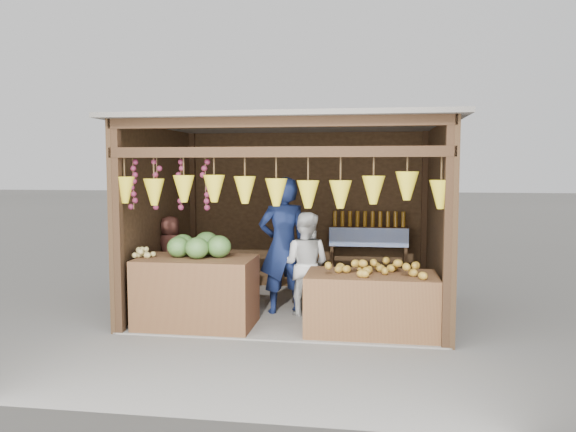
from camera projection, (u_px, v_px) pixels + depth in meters
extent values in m
plane|color=#514F49|center=(293.00, 310.00, 8.00)|extent=(80.00, 80.00, 0.00)
cube|color=slate|center=(293.00, 309.00, 8.00)|extent=(4.00, 3.00, 0.02)
cube|color=black|center=(306.00, 211.00, 9.37)|extent=(4.00, 0.06, 2.60)
cube|color=black|center=(158.00, 217.00, 8.19)|extent=(0.06, 3.00, 2.60)
cube|color=black|center=(439.00, 221.00, 7.60)|extent=(0.06, 3.00, 2.60)
cube|color=#605B54|center=(293.00, 124.00, 7.78)|extent=(4.30, 3.30, 0.06)
cube|color=black|center=(117.00, 228.00, 6.76)|extent=(0.11, 0.11, 2.60)
cube|color=black|center=(449.00, 233.00, 6.19)|extent=(0.11, 0.11, 2.60)
cube|color=black|center=(193.00, 210.00, 9.60)|extent=(0.11, 0.11, 2.60)
cube|color=black|center=(425.00, 213.00, 9.02)|extent=(0.11, 0.11, 2.60)
cube|color=black|center=(276.00, 152.00, 6.40)|extent=(4.00, 0.12, 0.12)
cube|color=black|center=(275.00, 122.00, 6.37)|extent=(4.00, 0.12, 0.12)
cube|color=#382314|center=(369.00, 228.00, 9.04)|extent=(1.25, 0.30, 0.05)
cube|color=#382314|center=(332.00, 259.00, 9.17)|extent=(0.05, 0.28, 1.05)
cube|color=#382314|center=(405.00, 261.00, 9.00)|extent=(0.05, 0.28, 1.05)
cube|color=blue|center=(369.00, 237.00, 8.89)|extent=(1.25, 0.02, 0.30)
cube|color=#4C2A19|center=(197.00, 292.00, 7.10)|extent=(1.46, 0.85, 0.89)
cube|color=#53301B|center=(371.00, 304.00, 6.81)|extent=(1.57, 0.85, 0.74)
cube|color=black|center=(171.00, 295.00, 8.30)|extent=(0.29, 0.29, 0.27)
imported|color=#121D46|center=(283.00, 246.00, 7.73)|extent=(0.82, 0.69, 1.89)
imported|color=silver|center=(305.00, 264.00, 7.63)|extent=(0.79, 0.67, 1.43)
imported|color=#4F271F|center=(171.00, 251.00, 8.24)|extent=(0.55, 0.40, 1.05)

